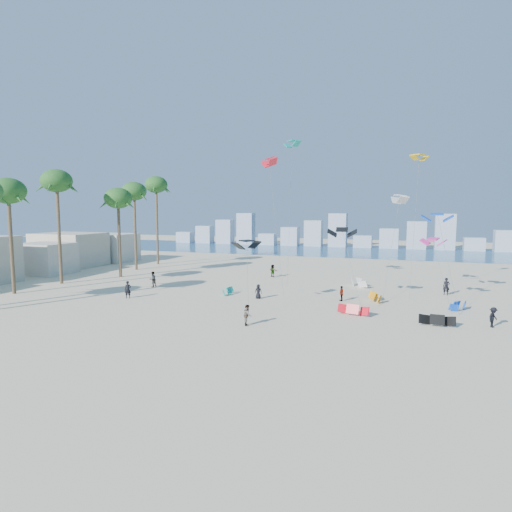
% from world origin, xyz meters
% --- Properties ---
extents(ground, '(220.00, 220.00, 0.00)m').
position_xyz_m(ground, '(0.00, 0.00, 0.00)').
color(ground, beige).
rests_on(ground, ground).
extents(ocean, '(220.00, 220.00, 0.00)m').
position_xyz_m(ocean, '(0.00, 72.00, 0.01)').
color(ocean, navy).
rests_on(ocean, ground).
extents(kitesurfer_near, '(0.80, 0.68, 1.85)m').
position_xyz_m(kitesurfer_near, '(-9.77, 11.18, 0.93)').
color(kitesurfer_near, black).
rests_on(kitesurfer_near, ground).
extents(kitesurfer_mid, '(0.89, 1.00, 1.70)m').
position_xyz_m(kitesurfer_mid, '(6.01, 5.47, 0.85)').
color(kitesurfer_mid, gray).
rests_on(kitesurfer_mid, ground).
extents(kitesurfers_far, '(36.82, 19.94, 1.91)m').
position_xyz_m(kitesurfers_far, '(6.34, 20.34, 0.87)').
color(kitesurfers_far, black).
rests_on(kitesurfers_far, ground).
extents(grounded_kites, '(24.54, 18.38, 0.98)m').
position_xyz_m(grounded_kites, '(14.48, 17.10, 0.44)').
color(grounded_kites, '#0C9183').
rests_on(grounded_kites, ground).
extents(flying_kites, '(31.25, 23.17, 18.50)m').
position_xyz_m(flying_kites, '(13.06, 20.85, 11.25)').
color(flying_kites, black).
rests_on(flying_kites, ground).
extents(palm_row, '(9.08, 44.80, 15.03)m').
position_xyz_m(palm_row, '(-21.91, 16.18, 11.59)').
color(palm_row, brown).
rests_on(palm_row, ground).
extents(beachfront_buildings, '(11.50, 43.00, 6.00)m').
position_xyz_m(beachfront_buildings, '(-33.69, 20.82, 2.67)').
color(beachfront_buildings, beige).
rests_on(beachfront_buildings, ground).
extents(distant_skyline, '(85.00, 3.00, 8.40)m').
position_xyz_m(distant_skyline, '(-1.19, 82.00, 3.09)').
color(distant_skyline, '#9EADBF').
rests_on(distant_skyline, ground).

